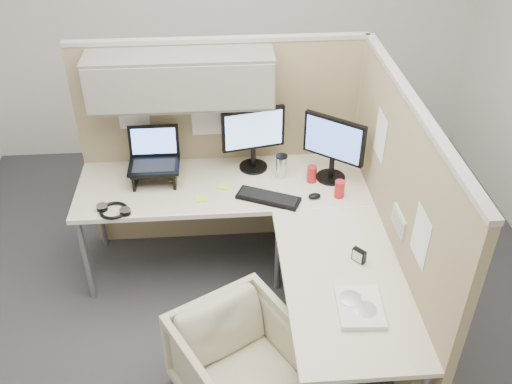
{
  "coord_description": "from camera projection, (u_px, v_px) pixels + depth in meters",
  "views": [
    {
      "loc": [
        -0.12,
        -2.7,
        2.94
      ],
      "look_at": [
        0.1,
        0.25,
        0.85
      ],
      "focal_mm": 40.0,
      "sensor_mm": 36.0,
      "label": 1
    }
  ],
  "objects": [
    {
      "name": "travel_mug",
      "position": [
        281.0,
        166.0,
        3.93
      ],
      "size": [
        0.08,
        0.08,
        0.17
      ],
      "color": "silver",
      "rests_on": "desk"
    },
    {
      "name": "desk_clock",
      "position": [
        359.0,
        256.0,
        3.25
      ],
      "size": [
        0.08,
        0.08,
        0.08
      ],
      "rotation": [
        0.0,
        0.0,
        -0.86
      ],
      "color": "black",
      "rests_on": "desk"
    },
    {
      "name": "headphones",
      "position": [
        114.0,
        210.0,
        3.64
      ],
      "size": [
        0.24,
        0.24,
        0.03
      ],
      "rotation": [
        0.0,
        0.0,
        -0.35
      ],
      "color": "black",
      "rests_on": "desk"
    },
    {
      "name": "office_chair",
      "position": [
        239.0,
        359.0,
        3.2
      ],
      "size": [
        0.84,
        0.83,
        0.65
      ],
      "primitive_type": "imported",
      "rotation": [
        0.0,
        0.0,
        0.51
      ],
      "color": "beige",
      "rests_on": "ground"
    },
    {
      "name": "soda_can_silver",
      "position": [
        312.0,
        174.0,
        3.9
      ],
      "size": [
        0.07,
        0.07,
        0.12
      ],
      "primitive_type": "cylinder",
      "color": "#B21E1E",
      "rests_on": "desk"
    },
    {
      "name": "monitor_right",
      "position": [
        334.0,
        144.0,
        3.8
      ],
      "size": [
        0.37,
        0.3,
        0.47
      ],
      "rotation": [
        0.0,
        0.0,
        -0.67
      ],
      "color": "black",
      "rests_on": "desk"
    },
    {
      "name": "partition_right",
      "position": [
        392.0,
        221.0,
        3.43
      ],
      "size": [
        0.07,
        2.03,
        1.63
      ],
      "color": "tan",
      "rests_on": "ground"
    },
    {
      "name": "keyboard",
      "position": [
        268.0,
        198.0,
        3.75
      ],
      "size": [
        0.44,
        0.3,
        0.02
      ],
      "primitive_type": "cube",
      "rotation": [
        0.0,
        0.0,
        -0.43
      ],
      "color": "black",
      "rests_on": "desk"
    },
    {
      "name": "partition_back",
      "position": [
        204.0,
        116.0,
        3.93
      ],
      "size": [
        2.0,
        0.36,
        1.63
      ],
      "color": "tan",
      "rests_on": "ground"
    },
    {
      "name": "desk",
      "position": [
        261.0,
        224.0,
        3.62
      ],
      "size": [
        2.0,
        1.98,
        0.73
      ],
      "color": "beige",
      "rests_on": "ground"
    },
    {
      "name": "mouse",
      "position": [
        315.0,
        196.0,
        3.76
      ],
      "size": [
        0.1,
        0.07,
        0.03
      ],
      "primitive_type": "ellipsoid",
      "rotation": [
        0.0,
        0.0,
        0.18
      ],
      "color": "black",
      "rests_on": "desk"
    },
    {
      "name": "paper_stack",
      "position": [
        360.0,
        307.0,
        2.96
      ],
      "size": [
        0.25,
        0.31,
        0.03
      ],
      "rotation": [
        0.0,
        0.0,
        -0.06
      ],
      "color": "white",
      "rests_on": "desk"
    },
    {
      "name": "ground",
      "position": [
        244.0,
        315.0,
        3.9
      ],
      "size": [
        4.5,
        4.5,
        0.0
      ],
      "primitive_type": "plane",
      "color": "#313135",
      "rests_on": "ground"
    },
    {
      "name": "sticky_note_c",
      "position": [
        173.0,
        178.0,
        3.96
      ],
      "size": [
        0.1,
        0.1,
        0.01
      ],
      "primitive_type": "cube",
      "rotation": [
        0.0,
        0.0,
        0.34
      ],
      "color": "#E6F440",
      "rests_on": "desk"
    },
    {
      "name": "sticky_note_a",
      "position": [
        201.0,
        198.0,
        3.76
      ],
      "size": [
        0.08,
        0.08,
        0.01
      ],
      "primitive_type": "cube",
      "rotation": [
        0.0,
        0.0,
        0.11
      ],
      "color": "#E6F440",
      "rests_on": "desk"
    },
    {
      "name": "laptop_station",
      "position": [
        154.0,
        163.0,
        3.87
      ],
      "size": [
        0.34,
        0.29,
        0.36
      ],
      "color": "black",
      "rests_on": "desk"
    },
    {
      "name": "monitor_left",
      "position": [
        253.0,
        134.0,
        3.91
      ],
      "size": [
        0.44,
        0.2,
        0.47
      ],
      "rotation": [
        0.0,
        0.0,
        0.2
      ],
      "color": "black",
      "rests_on": "desk"
    },
    {
      "name": "sticky_note_d",
      "position": [
        223.0,
        186.0,
        3.88
      ],
      "size": [
        0.09,
        0.09,
        0.01
      ],
      "primitive_type": "cube",
      "rotation": [
        0.0,
        0.0,
        -0.28
      ],
      "color": "#E6F440",
      "rests_on": "desk"
    },
    {
      "name": "soda_can_green",
      "position": [
        340.0,
        189.0,
        3.75
      ],
      "size": [
        0.07,
        0.07,
        0.12
      ],
      "primitive_type": "cylinder",
      "color": "#B21E1E",
      "rests_on": "desk"
    }
  ]
}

